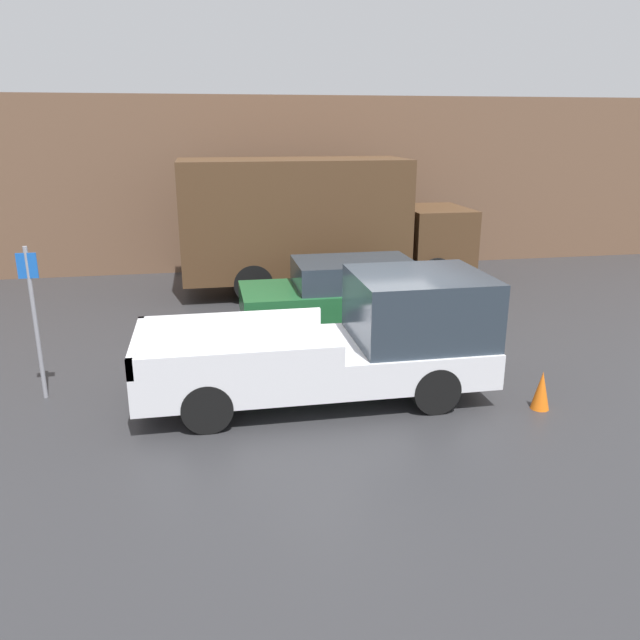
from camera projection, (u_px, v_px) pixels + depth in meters
The scene contains 8 objects.
ground_plane at pixel (374, 385), 10.78m from camera, with size 60.00×60.00×0.00m, color #2D2D30.
building_wall at pixel (294, 185), 19.00m from camera, with size 28.00×0.15×5.16m.
pickup_truck at pixel (352, 341), 10.18m from camera, with size 5.64×2.12×2.01m.
car at pixel (349, 292), 13.84m from camera, with size 4.69×1.97×1.48m.
delivery_truck at pixel (314, 222), 16.58m from camera, with size 7.72×2.41×3.48m.
parking_sign at pixel (34, 315), 9.88m from camera, with size 0.30×0.07×2.53m.
newspaper_box at pixel (452, 246), 20.19m from camera, with size 0.45×0.40×1.15m.
traffic_cone at pixel (541, 390), 9.81m from camera, with size 0.29×0.29×0.63m.
Camera 1 is at (-2.74, -9.62, 4.29)m, focal length 35.00 mm.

